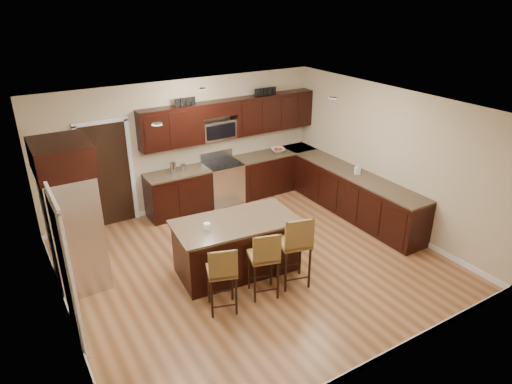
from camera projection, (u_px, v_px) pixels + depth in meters
floor at (254, 263)px, 7.83m from camera, size 6.00×6.00×0.00m
ceiling at (254, 108)px, 6.73m from camera, size 6.00×6.00×0.00m
wall_back at (186, 145)px, 9.42m from camera, size 6.00×0.00×6.00m
wall_left at (55, 241)px, 5.86m from camera, size 0.00×5.50×5.50m
wall_right at (389, 158)px, 8.70m from camera, size 0.00×5.50×5.50m
base_cabinets at (296, 187)px, 9.67m from camera, size 4.02×3.96×0.92m
upper_cabinets at (233, 117)px, 9.59m from camera, size 4.00×0.33×0.80m
range at (223, 182)px, 9.87m from camera, size 0.76×0.64×1.11m
microwave at (218, 129)px, 9.52m from camera, size 0.76×0.31×0.40m
doorway at (108, 175)px, 8.76m from camera, size 0.85×0.03×2.06m
pantry_door at (65, 274)px, 5.77m from camera, size 0.03×0.80×2.04m
letter_decor at (227, 96)px, 9.33m from camera, size 2.20×0.03×0.15m
island at (236, 248)px, 7.48m from camera, size 2.06×1.21×0.92m
stool_left at (222, 272)px, 6.40m from camera, size 0.51×0.51×1.09m
stool_mid at (265, 257)px, 6.72m from camera, size 0.52×0.52×1.12m
stool_right at (296, 243)px, 6.96m from camera, size 0.56×0.56×1.22m
refrigerator at (71, 214)px, 6.89m from camera, size 0.79×1.01×2.35m
floor_mat at (236, 213)px, 9.55m from camera, size 0.83×0.56×0.01m
fruit_bowl at (278, 150)px, 10.35m from camera, size 0.41×0.41×0.08m
soap_bottle at (358, 169)px, 9.07m from camera, size 0.13×0.13×0.22m
canister_tall at (173, 168)px, 9.12m from camera, size 0.12×0.12×0.23m
canister_short at (183, 167)px, 9.23m from camera, size 0.11×0.11×0.16m
island_jar at (207, 226)px, 7.02m from camera, size 0.10×0.10×0.10m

